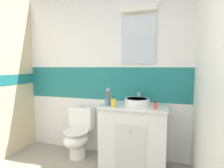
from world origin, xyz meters
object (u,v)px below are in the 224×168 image
at_px(soap_dispenser, 114,103).
at_px(perfume_flask_small, 156,105).
at_px(toilet, 78,134).
at_px(sink_basin, 137,101).
at_px(toothbrush_cup, 108,101).

xyz_separation_m(soap_dispenser, perfume_flask_small, (0.52, 0.03, -0.00)).
distance_m(toilet, soap_dispenser, 0.85).
bearing_deg(sink_basin, toilet, 179.86).
distance_m(toothbrush_cup, soap_dispenser, 0.10).
distance_m(sink_basin, toilet, 1.04).
distance_m(sink_basin, toothbrush_cup, 0.39).
bearing_deg(soap_dispenser, sink_basin, 34.53).
relative_size(sink_basin, toilet, 0.50).
distance_m(sink_basin, soap_dispenser, 0.33).
distance_m(sink_basin, perfume_flask_small, 0.29).
bearing_deg(sink_basin, perfume_flask_small, -31.35).
height_order(toilet, soap_dispenser, soap_dispenser).
relative_size(sink_basin, toothbrush_cup, 1.61).
bearing_deg(toothbrush_cup, toilet, 163.62).
relative_size(toilet, toothbrush_cup, 3.21).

